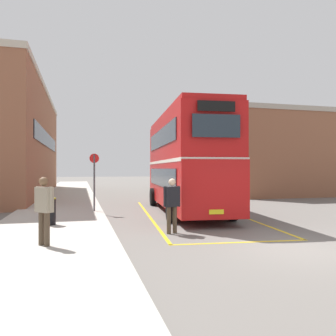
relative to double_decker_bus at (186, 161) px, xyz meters
The scene contains 11 objects.
ground_plane 6.95m from the double_decker_bus, 85.33° to the left, with size 135.60×135.60×0.00m, color #66605B.
sidewalk_left 10.96m from the double_decker_bus, 123.99° to the left, with size 4.00×57.60×0.14m, color #B2ADA3.
brick_building_left 16.64m from the double_decker_bus, 129.30° to the left, with size 5.95×21.95×8.35m.
depot_building_right 16.77m from the double_decker_bus, 51.20° to the left, with size 9.06×15.87×6.67m.
double_decker_bus is the anchor object (origin of this frame).
single_deck_bus 19.03m from the double_decker_bus, 77.33° to the left, with size 2.86×8.33×3.02m.
pedestrian_boarding 5.78m from the double_decker_bus, 112.27° to the right, with size 0.58×0.36×1.80m.
pedestrian_waiting_near 8.96m from the double_decker_bus, 131.92° to the right, with size 0.50×0.52×1.77m.
litter_bin 7.12m from the double_decker_bus, 151.84° to the right, with size 0.43×0.43×0.95m.
bus_stop_sign 4.46m from the double_decker_bus, behind, with size 0.44×0.08×2.69m.
bay_marking_yellow 3.14m from the double_decker_bus, 92.57° to the right, with size 5.29×12.36×0.01m.
Camera 1 is at (-5.55, -7.85, 2.12)m, focal length 36.09 mm.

